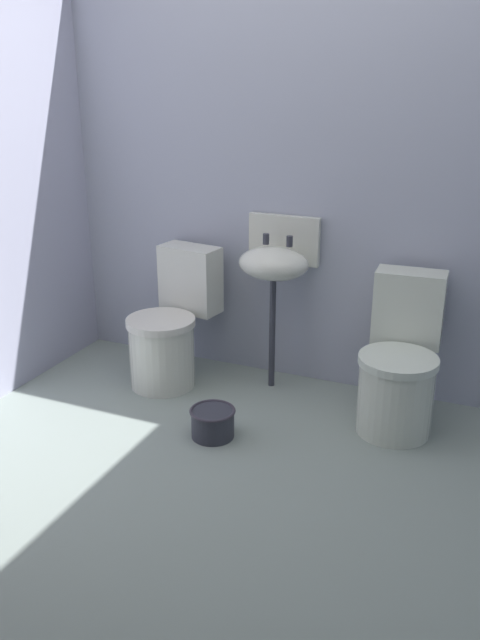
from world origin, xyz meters
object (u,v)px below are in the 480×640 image
(bucket, at_px, (213,422))
(toilet_left, at_px, (171,330))
(toilet_right, at_px, (399,368))
(sink, at_px, (275,262))

(bucket, bearing_deg, toilet_left, 135.39)
(toilet_right, relative_size, sink, 0.79)
(toilet_left, bearing_deg, bucket, 144.01)
(toilet_left, relative_size, toilet_right, 1.00)
(toilet_left, distance_m, sink, 0.75)
(toilet_left, height_order, toilet_right, same)
(toilet_left, xyz_separation_m, bucket, (0.52, -0.51, -0.24))
(toilet_right, height_order, bucket, toilet_right)
(toilet_right, distance_m, bucket, 1.00)
(toilet_left, bearing_deg, toilet_right, -171.40)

